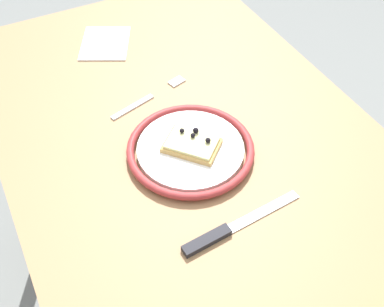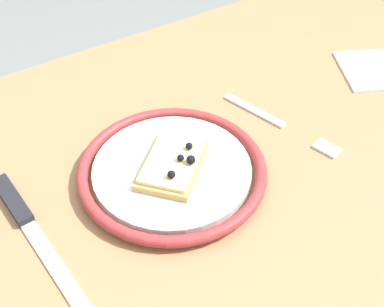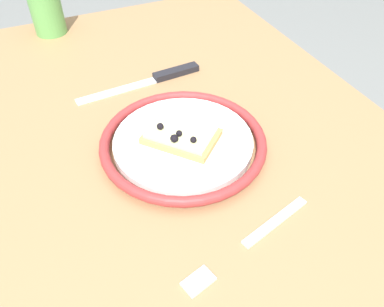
# 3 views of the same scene
# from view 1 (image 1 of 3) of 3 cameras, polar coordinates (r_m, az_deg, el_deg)

# --- Properties ---
(ground_plane) EXTENTS (6.00, 6.00, 0.00)m
(ground_plane) POSITION_cam_1_polar(r_m,az_deg,el_deg) (1.62, -0.23, -17.45)
(ground_plane) COLOR slate
(dining_table) EXTENTS (1.17, 0.74, 0.78)m
(dining_table) POSITION_cam_1_polar(r_m,az_deg,el_deg) (1.04, -0.35, -1.24)
(dining_table) COLOR #936D47
(dining_table) RESTS_ON ground_plane
(plate) EXTENTS (0.25, 0.25, 0.02)m
(plate) POSITION_cam_1_polar(r_m,az_deg,el_deg) (0.93, -0.19, 0.52)
(plate) COLOR white
(plate) RESTS_ON dining_table
(pizza_slice_near) EXTENTS (0.13, 0.12, 0.03)m
(pizza_slice_near) POSITION_cam_1_polar(r_m,az_deg,el_deg) (0.92, -0.02, 1.16)
(pizza_slice_near) COLOR tan
(pizza_slice_near) RESTS_ON plate
(knife) EXTENTS (0.04, 0.24, 0.01)m
(knife) POSITION_cam_1_polar(r_m,az_deg,el_deg) (0.82, 3.75, -9.46)
(knife) COLOR silver
(knife) RESTS_ON dining_table
(fork) EXTENTS (0.07, 0.20, 0.00)m
(fork) POSITION_cam_1_polar(r_m,az_deg,el_deg) (1.06, -5.14, 6.81)
(fork) COLOR silver
(fork) RESTS_ON dining_table
(napkin) EXTENTS (0.18, 0.17, 0.00)m
(napkin) POSITION_cam_1_polar(r_m,az_deg,el_deg) (1.24, -10.44, 12.97)
(napkin) COLOR white
(napkin) RESTS_ON dining_table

